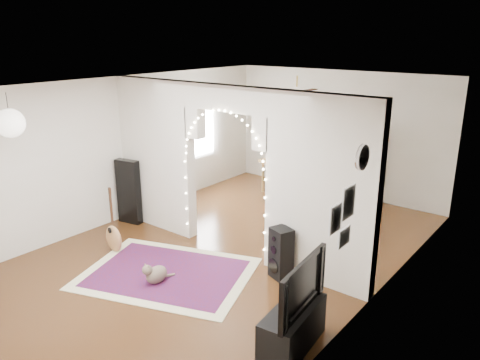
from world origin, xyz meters
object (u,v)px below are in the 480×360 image
Objects in this scene: acoustic_guitar at (113,228)px; media_console at (293,328)px; bookcase at (341,161)px; dining_chair_left at (327,206)px; dining_table at (290,164)px; dining_chair_right at (281,199)px; floor_speaker at (281,253)px.

media_console is at bearing 7.19° from acoustic_guitar.
bookcase is 1.41m from dining_chair_left.
media_console is 0.78× the size of dining_table.
dining_chair_right is (1.11, 3.28, -0.17)m from acoustic_guitar.
dining_chair_left is at bearing 71.67° from acoustic_guitar.
dining_chair_left is (2.03, 3.49, -0.18)m from acoustic_guitar.
media_console is (3.62, -0.30, -0.16)m from acoustic_guitar.
floor_speaker is 2.59m from dining_chair_left.
bookcase is at bearing 33.74° from dining_table.
media_console is 5.41m from bookcase.
media_console is at bearing -31.41° from floor_speaker.
acoustic_guitar is 3.47m from dining_chair_right.
acoustic_guitar reaches higher than media_console.
bookcase is 3.07× the size of dining_chair_right.
dining_chair_right is at bearing 83.17° from acoustic_guitar.
media_console is 4.11m from dining_chair_left.
floor_speaker is at bearing 122.01° from media_console.
media_console is 0.62× the size of bookcase.
dining_chair_right is at bearing 177.52° from dining_chair_left.
dining_table is 1.58m from dining_chair_left.
bookcase is at bearing 82.35° from acoustic_guitar.
bookcase reaches higher than dining_table.
dining_chair_right is (-0.92, -0.21, 0.01)m from dining_chair_left.
acoustic_guitar is at bearing -125.60° from dining_chair_right.
floor_speaker is 1.52× the size of dining_chair_left.
bookcase reaches higher than dining_chair_right.
acoustic_guitar is 0.93× the size of media_console.
dining_table is at bearing 140.77° from floor_speaker.
acoustic_guitar reaches higher than dining_table.
dining_chair_right is at bearing -101.99° from bookcase.
acoustic_guitar reaches higher than dining_chair_right.
dining_chair_left is at bearing 123.56° from floor_speaker.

